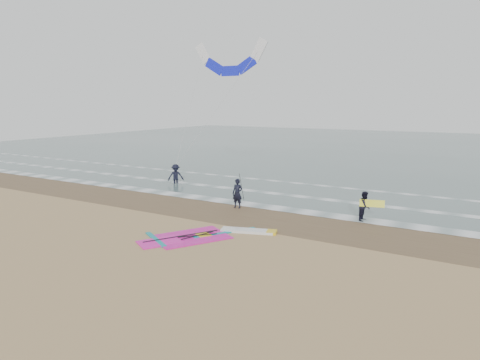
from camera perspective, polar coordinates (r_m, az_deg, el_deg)
The scene contains 11 objects.
ground at distance 19.44m, azimuth -5.72°, elevation -8.86°, with size 120.00×120.00×0.00m, color tan.
sea_water at distance 64.06m, azimuth 20.48°, elevation 3.91°, with size 120.00×80.00×0.02m, color #47605E.
wet_sand_band at distance 24.32m, azimuth 2.65°, elevation -4.89°, with size 120.00×5.00×0.01m, color brown.
foam_waterline at distance 28.21m, azimuth 6.86°, elevation -2.78°, with size 120.00×9.15×0.02m.
windsurf_rig at distance 20.88m, azimuth -4.39°, elevation -7.38°, with size 5.71×5.41×0.14m.
person_standing at distance 26.08m, azimuth -0.35°, elevation -1.81°, with size 0.66×0.43×1.81m, color black.
person_walking at distance 24.24m, azimuth 16.30°, elevation -3.36°, with size 0.79×0.62×1.64m, color black.
person_wading at distance 34.26m, azimuth -8.58°, elevation 1.08°, with size 1.25×0.72×1.93m, color black.
held_pole at distance 25.85m, azimuth 0.22°, elevation -0.96°, with size 0.17×0.86×1.82m.
carried_kiteboard at distance 24.01m, azimuth 17.19°, elevation -3.01°, with size 1.30×0.51×0.39m.
surf_kite at distance 35.51m, azimuth -1.36°, elevation 15.52°, with size 6.75×3.90×9.99m.
Camera 1 is at (10.90, -14.80, 6.34)m, focal length 32.00 mm.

